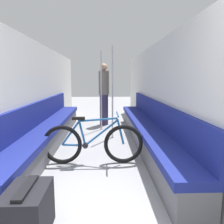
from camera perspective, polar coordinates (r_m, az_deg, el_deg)
wall_left at (r=4.43m, az=-20.45°, el=4.16°), size 0.10×9.54×2.10m
wall_right at (r=4.35m, az=13.07°, el=4.41°), size 0.10×9.54×2.10m
bench_seat_row_left at (r=4.60m, az=-16.33°, el=-4.91°), size 0.47×5.14×0.91m
bench_seat_row_right at (r=4.54m, az=9.12°, el=-4.84°), size 0.47×5.14×0.91m
bicycle at (r=3.55m, az=-5.04°, el=-8.14°), size 1.62×0.46×0.82m
grab_pole_near at (r=5.78m, az=-2.83°, el=5.30°), size 0.08×0.08×2.08m
grab_pole_far at (r=4.94m, az=0.12°, el=4.70°), size 0.08×0.08×2.08m
passenger_standing at (r=6.38m, az=-2.14°, el=4.85°), size 0.30×0.30×1.78m
luggage_bag at (r=2.20m, az=-21.18°, el=-23.29°), size 0.35×0.50×0.46m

